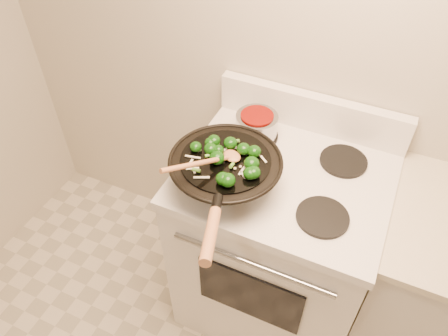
% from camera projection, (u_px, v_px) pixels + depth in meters
% --- Properties ---
extents(stove, '(0.78, 0.67, 1.08)m').
position_uv_depth(stove, '(276.00, 244.00, 1.95)').
color(stove, white).
rests_on(stove, ground).
extents(wok, '(0.40, 0.64, 0.20)m').
position_uv_depth(wok, '(225.00, 172.00, 1.52)').
color(wok, black).
rests_on(wok, stove).
extents(stirfry, '(0.27, 0.24, 0.05)m').
position_uv_depth(stirfry, '(230.00, 158.00, 1.47)').
color(stirfry, '#0D3808').
rests_on(stirfry, wok).
extents(wooden_spoon, '(0.18, 0.29, 0.11)m').
position_uv_depth(wooden_spoon, '(213.00, 160.00, 1.43)').
color(wooden_spoon, '#B26F46').
rests_on(wooden_spoon, wok).
extents(saucepan, '(0.17, 0.27, 0.10)m').
position_uv_depth(saucepan, '(256.00, 125.00, 1.73)').
color(saucepan, '#96999E').
rests_on(saucepan, stove).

